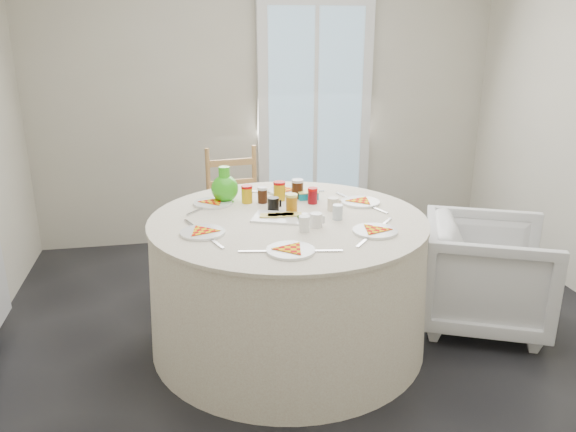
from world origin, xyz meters
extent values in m
plane|color=black|center=(0.00, 0.00, 0.00)|extent=(4.00, 4.00, 0.00)
cube|color=#BCB5A3|center=(0.00, 2.00, 1.30)|extent=(4.00, 0.02, 2.60)
cube|color=silver|center=(0.40, 1.95, 1.05)|extent=(1.00, 0.08, 2.10)
cylinder|color=white|center=(-0.18, 0.16, 0.38)|extent=(1.65, 1.65, 0.84)
imported|color=silver|center=(1.09, 0.11, 0.39)|extent=(0.94, 0.96, 0.76)
cube|color=#08869E|center=(0.01, 0.50, 0.79)|extent=(0.13, 0.10, 0.05)
camera|label=1|loc=(-0.77, -2.84, 1.82)|focal=35.00mm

